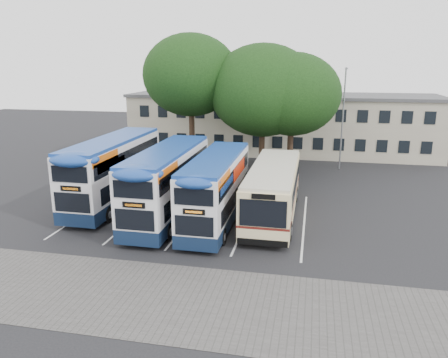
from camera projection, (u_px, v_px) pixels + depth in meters
ground at (237, 253)px, 22.44m from camera, size 120.00×120.00×0.00m
paving_strip at (169, 299)px, 18.11m from camera, size 40.00×6.00×0.01m
bay_lines at (193, 215)px, 27.90m from camera, size 14.12×11.00×0.01m
depot_building at (281, 123)px, 47.14m from camera, size 32.40×8.40×6.20m
lamp_post at (343, 113)px, 38.83m from camera, size 0.25×1.05×9.06m
tree_left at (191, 75)px, 37.95m from camera, size 8.38×8.38×11.96m
tree_mid at (263, 90)px, 36.94m from camera, size 9.17×9.17×11.07m
tree_right at (292, 94)px, 36.47m from camera, size 8.12×8.12×10.34m
bus_dd_left at (114, 168)px, 29.69m from camera, size 2.64×10.90×4.54m
bus_dd_mid at (168, 180)px, 26.98m from camera, size 2.56×10.57×4.40m
bus_dd_right at (216, 187)px, 26.15m from camera, size 2.41×9.94×4.14m
bus_single at (273, 188)px, 27.42m from camera, size 2.81×11.02×3.29m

